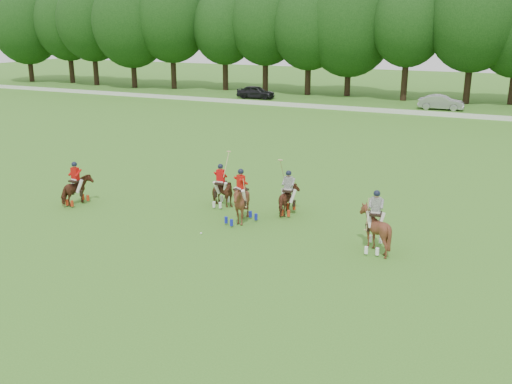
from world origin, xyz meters
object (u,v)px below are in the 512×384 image
at_px(polo_red_a, 77,190).
at_px(polo_red_b, 221,192).
at_px(car_left, 256,92).
at_px(polo_stripe_a, 288,199).
at_px(polo_ball, 201,233).
at_px(polo_red_c, 241,203).
at_px(car_mid, 441,102).
at_px(polo_stripe_b, 375,229).

xyz_separation_m(polo_red_a, polo_red_b, (6.46, 2.69, -0.03)).
distance_m(car_left, polo_red_a, 40.59).
height_order(car_left, polo_stripe_a, polo_stripe_a).
xyz_separation_m(car_left, polo_stripe_a, (18.61, -36.69, -0.01)).
height_order(polo_red_a, polo_ball, polo_red_a).
height_order(car_left, polo_red_b, polo_red_b).
xyz_separation_m(polo_red_a, polo_stripe_a, (9.84, 2.94, -0.02)).
height_order(polo_red_a, polo_red_b, polo_red_b).
xyz_separation_m(car_left, polo_red_a, (8.78, -39.63, 0.01)).
xyz_separation_m(car_left, polo_red_c, (17.18, -38.68, 0.17)).
height_order(car_mid, polo_red_a, polo_red_a).
height_order(polo_red_c, polo_stripe_a, polo_stripe_a).
distance_m(car_left, polo_red_c, 42.32).
height_order(car_left, polo_stripe_b, polo_stripe_b).
xyz_separation_m(car_mid, polo_ball, (-4.28, -40.63, -0.69)).
bearing_deg(polo_red_a, polo_stripe_b, 1.30).
relative_size(polo_red_a, polo_stripe_a, 0.81).
xyz_separation_m(polo_red_b, polo_ball, (1.02, -3.70, -0.68)).
bearing_deg(car_mid, polo_red_b, 168.73).
height_order(polo_red_b, polo_ball, polo_red_b).
relative_size(car_left, polo_red_c, 1.77).
distance_m(car_left, polo_ball, 43.77).
relative_size(car_left, car_mid, 0.98).
height_order(polo_stripe_a, polo_stripe_b, polo_stripe_a).
relative_size(car_mid, polo_stripe_b, 1.84).
bearing_deg(polo_ball, polo_red_b, 105.48).
bearing_deg(polo_red_c, car_mid, 85.02).
bearing_deg(car_mid, polo_stripe_a, 173.89).
bearing_deg(polo_red_b, polo_red_a, -157.40).
xyz_separation_m(polo_red_b, polo_red_c, (1.94, -1.74, 0.18)).
xyz_separation_m(polo_stripe_a, polo_stripe_b, (4.62, -2.61, 0.15)).
xyz_separation_m(car_mid, polo_red_c, (-3.37, -38.68, 0.18)).
distance_m(polo_red_c, polo_ball, 2.32).
bearing_deg(polo_stripe_b, polo_red_b, 163.53).
distance_m(polo_stripe_a, polo_stripe_b, 5.31).
distance_m(polo_red_b, polo_ball, 3.89).
distance_m(car_mid, polo_red_b, 37.31).
bearing_deg(polo_stripe_b, car_mid, 93.91).
bearing_deg(polo_red_b, car_left, 112.42).
relative_size(car_mid, polo_red_c, 1.80).
height_order(car_mid, polo_red_c, polo_red_c).
relative_size(polo_stripe_a, polo_stripe_b, 1.08).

